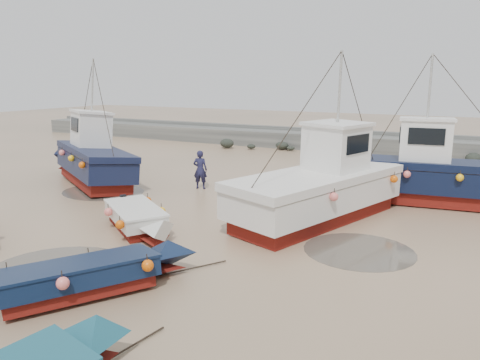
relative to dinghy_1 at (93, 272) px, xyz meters
The scene contains 12 objects.
ground 3.82m from the dinghy_1, 87.60° to the left, with size 120.00×120.00×0.00m, color tan.
seawall 25.77m from the dinghy_1, 89.54° to the left, with size 60.00×4.92×1.50m.
puddle_a 1.83m from the dinghy_1, 166.18° to the left, with size 4.39×4.39×0.01m, color #524B40.
puddle_b 7.93m from the dinghy_1, 48.66° to the left, with size 3.45×3.45×0.01m, color #524B40.
puddle_c 11.01m from the dinghy_1, 132.33° to the left, with size 4.05×4.05×0.01m, color #524B40.
puddle_d 13.80m from the dinghy_1, 86.33° to the left, with size 5.23×5.23×0.01m, color #524B40.
dinghy_1 is the anchor object (origin of this frame).
dinghy_5 4.68m from the dinghy_1, 115.97° to the left, with size 4.83×3.69×1.43m.
cabin_boat_0 13.30m from the dinghy_1, 135.15° to the left, with size 8.98×5.98×6.22m.
cabin_boat_1 9.53m from the dinghy_1, 70.08° to the left, with size 5.37×10.79×6.22m.
cabin_boat_2 14.49m from the dinghy_1, 63.62° to the left, with size 9.42×3.24×6.22m.
person 11.40m from the dinghy_1, 108.67° to the left, with size 0.69×0.45×1.88m, color #1B1B3A.
Camera 1 is at (8.11, -11.76, 5.27)m, focal length 35.00 mm.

